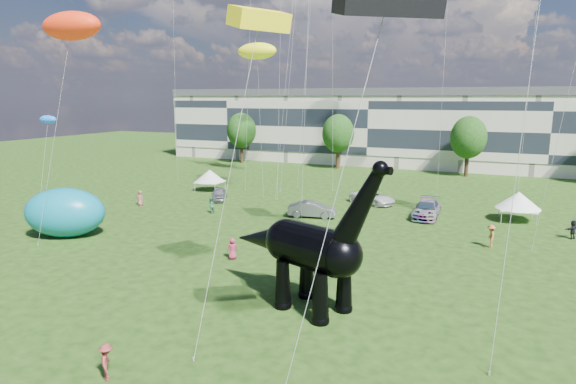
% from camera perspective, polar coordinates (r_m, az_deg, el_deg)
% --- Properties ---
extents(ground, '(220.00, 220.00, 0.00)m').
position_cam_1_polar(ground, '(27.95, -4.58, -13.25)').
color(ground, '#16330C').
rests_on(ground, ground).
extents(terrace_row, '(78.00, 11.00, 12.00)m').
position_cam_1_polar(terrace_row, '(86.91, 10.33, 7.30)').
color(terrace_row, beige).
rests_on(terrace_row, ground).
extents(tree_far_left, '(5.20, 5.20, 9.44)m').
position_cam_1_polar(tree_far_left, '(86.52, -5.55, 7.60)').
color(tree_far_left, '#382314').
rests_on(tree_far_left, ground).
extents(tree_mid_left, '(5.20, 5.20, 9.44)m').
position_cam_1_polar(tree_mid_left, '(79.32, 5.97, 7.28)').
color(tree_mid_left, '#382314').
rests_on(tree_mid_left, ground).
extents(tree_mid_right, '(5.20, 5.20, 9.44)m').
position_cam_1_polar(tree_mid_right, '(75.65, 20.63, 6.45)').
color(tree_mid_right, '#382314').
rests_on(tree_mid_right, ground).
extents(dinosaur_sculpture, '(10.82, 5.29, 8.99)m').
position_cam_1_polar(dinosaur_sculpture, '(26.54, 2.24, -6.71)').
color(dinosaur_sculpture, black).
rests_on(dinosaur_sculpture, ground).
extents(car_silver, '(3.22, 4.34, 1.37)m').
position_cam_1_polar(car_silver, '(55.38, -8.19, -0.28)').
color(car_silver, '#B2B2B7').
rests_on(car_silver, ground).
extents(car_grey, '(4.93, 2.63, 1.54)m').
position_cam_1_polar(car_grey, '(47.14, 2.88, -2.07)').
color(car_grey, slate).
rests_on(car_grey, ground).
extents(car_white, '(5.76, 4.44, 1.45)m').
position_cam_1_polar(car_white, '(53.76, 9.98, -0.63)').
color(car_white, silver).
rests_on(car_white, ground).
extents(car_dark, '(2.41, 5.76, 1.66)m').
position_cam_1_polar(car_dark, '(48.85, 16.11, -1.97)').
color(car_dark, '#595960').
rests_on(car_dark, ground).
extents(gazebo_near, '(4.33, 4.33, 2.82)m').
position_cam_1_polar(gazebo_near, '(50.31, 25.65, -0.92)').
color(gazebo_near, white).
rests_on(gazebo_near, ground).
extents(gazebo_left, '(4.14, 4.14, 2.66)m').
position_cam_1_polar(gazebo_left, '(61.19, -9.25, 1.89)').
color(gazebo_left, silver).
rests_on(gazebo_left, ground).
extents(inflatable_teal, '(7.75, 6.44, 4.15)m').
position_cam_1_polar(inflatable_teal, '(44.39, -24.92, -2.21)').
color(inflatable_teal, '#0C7896').
rests_on(inflatable_teal, ground).
extents(visitors, '(49.35, 45.45, 1.87)m').
position_cam_1_polar(visitors, '(42.02, 9.99, -3.75)').
color(visitors, maroon).
rests_on(visitors, ground).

